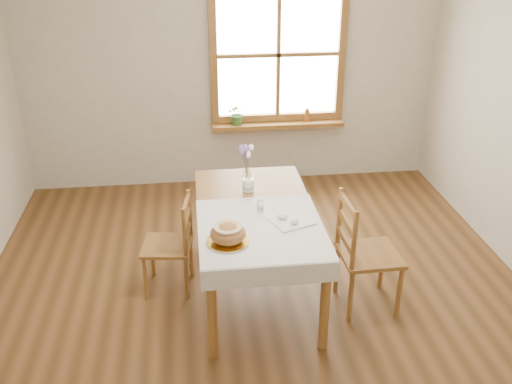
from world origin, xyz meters
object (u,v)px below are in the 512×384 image
at_px(chair_right, 370,253).
at_px(bread_plate, 228,242).
at_px(chair_left, 167,244).
at_px(dining_table, 256,219).
at_px(flower_vase, 248,186).

bearing_deg(chair_right, bread_plate, 98.54).
distance_m(chair_left, chair_right, 1.60).
relative_size(dining_table, bread_plate, 5.56).
bearing_deg(flower_vase, bread_plate, -105.65).
bearing_deg(dining_table, bread_plate, -117.53).
bearing_deg(bread_plate, flower_vase, 74.35).
xyz_separation_m(dining_table, chair_left, (-0.71, 0.13, -0.26)).
bearing_deg(chair_left, bread_plate, 43.86).
xyz_separation_m(chair_left, bread_plate, (0.45, -0.62, 0.36)).
bearing_deg(bread_plate, chair_left, 126.38).
bearing_deg(chair_right, flower_vase, 53.22).
bearing_deg(chair_right, chair_left, 73.14).
relative_size(chair_left, flower_vase, 7.85).
distance_m(bread_plate, flower_vase, 0.84).
distance_m(dining_table, chair_left, 0.76).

